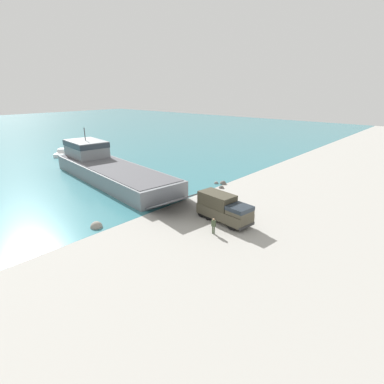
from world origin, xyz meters
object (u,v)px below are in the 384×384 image
landing_craft (107,167)px  military_truck (224,208)px  mooring_bollard (208,193)px  moored_boat_a (63,153)px  soldier_on_ramp (214,225)px

landing_craft → military_truck: (-1.41, -25.71, -0.34)m
mooring_bollard → military_truck: bearing=-129.5°
military_truck → mooring_bollard: size_ratio=9.62×
landing_craft → military_truck: 25.75m
moored_boat_a → mooring_bollard: moored_boat_a is taller
soldier_on_ramp → moored_boat_a: bearing=-111.8°
landing_craft → moored_boat_a: bearing=87.6°
mooring_bollard → soldier_on_ramp: bearing=-138.5°
soldier_on_ramp → moored_boat_a: size_ratio=0.29×
moored_boat_a → mooring_bollard: (0.07, -43.32, -0.13)m
moored_boat_a → mooring_bollard: bearing=-44.2°
landing_craft → moored_boat_a: (4.19, 24.48, -1.44)m
landing_craft → soldier_on_ramp: landing_craft is taller
soldier_on_ramp → moored_boat_a: 52.03m
military_truck → moored_boat_a: size_ratio=1.15×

